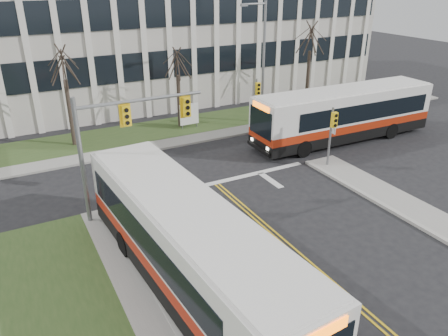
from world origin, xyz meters
The scene contains 14 objects.
ground centered at (0.00, 0.00, 0.00)m, with size 120.00×120.00×0.00m, color black.
sidewalk_cross centered at (5.00, 15.20, 0.07)m, with size 44.00×1.60×0.14m, color #9E9B93.
building_lawn centered at (5.00, 18.00, 0.06)m, with size 44.00×5.00×0.12m, color #314A1F.
office_building centered at (5.00, 30.00, 6.00)m, with size 40.00×16.00×12.00m, color beige.
mast_arm_signal centered at (-5.62, 7.16, 4.26)m, with size 6.11×0.38×6.20m.
signal_pole_near centered at (7.20, 6.90, 2.50)m, with size 0.34×0.39×3.80m.
signal_pole_far centered at (7.20, 15.40, 2.50)m, with size 0.34×0.39×3.80m.
streetlight centered at (8.03, 16.20, 5.19)m, with size 2.15×0.25×9.20m.
directory_sign centered at (2.50, 17.50, 1.17)m, with size 1.50×0.12×2.00m.
tree_left centered at (-6.00, 18.00, 5.51)m, with size 1.80×1.80×7.70m.
tree_mid centered at (2.00, 18.20, 4.88)m, with size 1.80×1.80×6.82m.
tree_right centered at (14.00, 18.00, 5.91)m, with size 1.80×1.80×8.25m.
bus_main centered at (-5.00, 0.56, 1.78)m, with size 2.90×13.38×3.57m, color silver, non-canonical shape.
bus_cross centered at (11.18, 10.23, 1.82)m, with size 2.96×13.67×3.65m, color silver, non-canonical shape.
Camera 1 is at (-10.11, -11.90, 11.11)m, focal length 35.00 mm.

